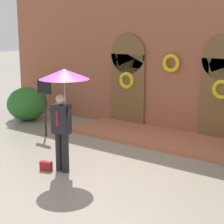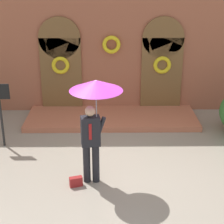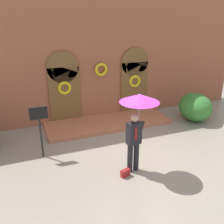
{
  "view_description": "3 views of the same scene",
  "coord_description": "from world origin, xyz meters",
  "px_view_note": "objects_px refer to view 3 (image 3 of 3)",
  "views": [
    {
      "loc": [
        5.24,
        -6.26,
        3.2
      ],
      "look_at": [
        -0.53,
        1.57,
        1.04
      ],
      "focal_mm": 60.0,
      "sensor_mm": 36.0,
      "label": 1
    },
    {
      "loc": [
        -0.12,
        -7.61,
        4.56
      ],
      "look_at": [
        -0.01,
        1.37,
        0.96
      ],
      "focal_mm": 60.0,
      "sensor_mm": 36.0,
      "label": 2
    },
    {
      "loc": [
        -3.36,
        -6.09,
        4.32
      ],
      "look_at": [
        -0.48,
        1.35,
        1.24
      ],
      "focal_mm": 40.0,
      "sensor_mm": 36.0,
      "label": 3
    }
  ],
  "objects_px": {
    "shrub_right": "(195,107)",
    "sign_post": "(40,124)",
    "handbag": "(125,173)",
    "person_with_umbrella": "(138,110)"
  },
  "relations": [
    {
      "from": "shrub_right",
      "to": "handbag",
      "type": "bearing_deg",
      "value": -149.1
    },
    {
      "from": "handbag",
      "to": "sign_post",
      "type": "xyz_separation_m",
      "value": [
        -2.07,
        1.98,
        1.05
      ]
    },
    {
      "from": "sign_post",
      "to": "person_with_umbrella",
      "type": "bearing_deg",
      "value": -35.49
    },
    {
      "from": "person_with_umbrella",
      "to": "handbag",
      "type": "relative_size",
      "value": 8.44
    },
    {
      "from": "handbag",
      "to": "shrub_right",
      "type": "height_order",
      "value": "shrub_right"
    },
    {
      "from": "person_with_umbrella",
      "to": "sign_post",
      "type": "xyz_separation_m",
      "value": [
        -2.5,
        1.78,
        -0.75
      ]
    },
    {
      "from": "shrub_right",
      "to": "sign_post",
      "type": "bearing_deg",
      "value": -173.68
    },
    {
      "from": "handbag",
      "to": "sign_post",
      "type": "distance_m",
      "value": 3.05
    },
    {
      "from": "handbag",
      "to": "shrub_right",
      "type": "relative_size",
      "value": 0.18
    },
    {
      "from": "person_with_umbrella",
      "to": "sign_post",
      "type": "relative_size",
      "value": 1.37
    }
  ]
}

